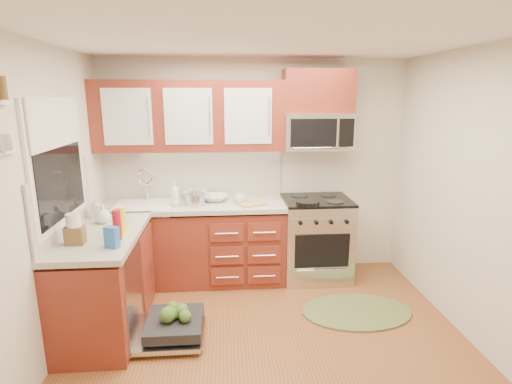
{
  "coord_description": "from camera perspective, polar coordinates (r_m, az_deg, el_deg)",
  "views": [
    {
      "loc": [
        -0.36,
        -2.88,
        2.09
      ],
      "look_at": [
        -0.06,
        0.85,
        1.18
      ],
      "focal_mm": 28.0,
      "sensor_mm": 36.0,
      "label": 1
    }
  ],
  "objects": [
    {
      "name": "floor",
      "position": [
        3.57,
        2.22,
        -22.19
      ],
      "size": [
        3.5,
        3.5,
        0.0
      ],
      "primitive_type": "plane",
      "color": "brown",
      "rests_on": "ground"
    },
    {
      "name": "ceiling",
      "position": [
        2.93,
        2.7,
        21.65
      ],
      "size": [
        3.5,
        3.5,
        0.0
      ],
      "primitive_type": "plane",
      "rotation": [
        3.14,
        0.0,
        0.0
      ],
      "color": "white",
      "rests_on": "ground"
    },
    {
      "name": "wall_back",
      "position": [
        4.72,
        -0.14,
        3.36
      ],
      "size": [
        3.5,
        0.04,
        2.5
      ],
      "primitive_type": "cube",
      "color": "beige",
      "rests_on": "ground"
    },
    {
      "name": "wall_front",
      "position": [
        1.45,
        11.47,
        -22.12
      ],
      "size": [
        3.5,
        0.04,
        2.5
      ],
      "primitive_type": "cube",
      "color": "beige",
      "rests_on": "ground"
    },
    {
      "name": "wall_left",
      "position": [
        3.3,
        -29.33,
        -2.91
      ],
      "size": [
        0.04,
        3.5,
        2.5
      ],
      "primitive_type": "cube",
      "color": "beige",
      "rests_on": "ground"
    },
    {
      "name": "wall_right",
      "position": [
        3.66,
        30.75,
        -1.6
      ],
      "size": [
        0.04,
        3.5,
        2.5
      ],
      "primitive_type": "cube",
      "color": "beige",
      "rests_on": "ground"
    },
    {
      "name": "base_cabinet_back",
      "position": [
        4.65,
        -8.86,
        -7.53
      ],
      "size": [
        2.05,
        0.6,
        0.85
      ],
      "primitive_type": "cube",
      "color": "maroon",
      "rests_on": "ground"
    },
    {
      "name": "base_cabinet_left",
      "position": [
        3.94,
        -20.67,
        -12.31
      ],
      "size": [
        0.6,
        1.25,
        0.85
      ],
      "primitive_type": "cube",
      "color": "maroon",
      "rests_on": "ground"
    },
    {
      "name": "countertop_back",
      "position": [
        4.49,
        -9.09,
        -1.92
      ],
      "size": [
        2.07,
        0.64,
        0.05
      ],
      "primitive_type": "cube",
      "color": "beige",
      "rests_on": "base_cabinet_back"
    },
    {
      "name": "countertop_left",
      "position": [
        3.76,
        -21.13,
        -5.78
      ],
      "size": [
        0.64,
        1.27,
        0.05
      ],
      "primitive_type": "cube",
      "color": "beige",
      "rests_on": "base_cabinet_left"
    },
    {
      "name": "backsplash_back",
      "position": [
        4.71,
        -8.96,
        2.68
      ],
      "size": [
        2.05,
        0.02,
        0.57
      ],
      "primitive_type": "cube",
      "color": "#B1AA9F",
      "rests_on": "ground"
    },
    {
      "name": "backsplash_left",
      "position": [
        3.77,
        -25.82,
        -1.26
      ],
      "size": [
        0.02,
        1.25,
        0.57
      ],
      "primitive_type": "cube",
      "color": "#B1AA9F",
      "rests_on": "ground"
    },
    {
      "name": "upper_cabinets",
      "position": [
        4.47,
        -9.43,
        10.68
      ],
      "size": [
        2.05,
        0.35,
        0.75
      ],
      "primitive_type": null,
      "color": "maroon",
      "rests_on": "ground"
    },
    {
      "name": "cabinet_over_mw",
      "position": [
        4.57,
        8.83,
        14.03
      ],
      "size": [
        0.76,
        0.35,
        0.47
      ],
      "primitive_type": "cube",
      "color": "maroon",
      "rests_on": "ground"
    },
    {
      "name": "range",
      "position": [
        4.72,
        8.5,
        -6.57
      ],
      "size": [
        0.76,
        0.64,
        0.95
      ],
      "primitive_type": null,
      "color": "silver",
      "rests_on": "ground"
    },
    {
      "name": "microwave",
      "position": [
        4.56,
        8.7,
        8.56
      ],
      "size": [
        0.76,
        0.38,
        0.4
      ],
      "primitive_type": null,
      "color": "silver",
      "rests_on": "ground"
    },
    {
      "name": "sink",
      "position": [
        4.57,
        -15.64,
        -3.28
      ],
      "size": [
        0.62,
        0.5,
        0.26
      ],
      "primitive_type": null,
      "color": "white",
      "rests_on": "ground"
    },
    {
      "name": "dishwasher",
      "position": [
        3.78,
        -12.12,
        -18.47
      ],
      "size": [
        0.7,
        0.6,
        0.2
      ],
      "primitive_type": null,
      "color": "silver",
      "rests_on": "ground"
    },
    {
      "name": "window",
      "position": [
        3.69,
        -26.5,
        3.76
      ],
      "size": [
        0.03,
        1.05,
        1.05
      ],
      "primitive_type": null,
      "color": "white",
      "rests_on": "ground"
    },
    {
      "name": "window_blind",
      "position": [
        3.64,
        -26.69,
        8.89
      ],
      "size": [
        0.02,
        0.96,
        0.4
      ],
      "primitive_type": "cube",
      "color": "white",
      "rests_on": "ground"
    },
    {
      "name": "shelf_lower",
      "position": [
        2.89,
        -32.76,
        4.69
      ],
      "size": [
        0.04,
        0.4,
        0.03
      ],
      "primitive_type": "cube",
      "color": "white",
      "rests_on": "ground"
    },
    {
      "name": "rug",
      "position": [
        4.24,
        14.18,
        -16.22
      ],
      "size": [
        1.15,
        0.81,
        0.02
      ],
      "primitive_type": null,
      "rotation": [
        0.0,
        0.0,
        -0.1
      ],
      "color": "#5E673A",
      "rests_on": "ground"
    },
    {
      "name": "skillet",
      "position": [
        4.3,
        7.39,
        -1.55
      ],
      "size": [
        0.3,
        0.3,
        0.05
      ],
      "primitive_type": "cylinder",
      "rotation": [
        0.0,
        0.0,
        -0.24
      ],
      "color": "black",
      "rests_on": "range"
    },
    {
      "name": "stock_pot",
      "position": [
        4.39,
        -8.63,
        -1.04
      ],
      "size": [
        0.23,
        0.23,
        0.13
      ],
      "primitive_type": "cylinder",
      "rotation": [
        0.0,
        0.0,
        -0.04
      ],
      "color": "silver",
      "rests_on": "countertop_back"
    },
    {
      "name": "cutting_board",
      "position": [
        4.37,
        -0.51,
        -1.7
      ],
      "size": [
        0.35,
        0.3,
        0.02
      ],
      "primitive_type": "cube",
      "rotation": [
        0.0,
        0.0,
        0.41
      ],
      "color": "tan",
      "rests_on": "countertop_back"
    },
    {
      "name": "canister",
      "position": [
        4.36,
        -8.99,
        -0.95
      ],
      "size": [
        0.13,
        0.13,
        0.16
      ],
      "primitive_type": "cylinder",
      "rotation": [
        0.0,
        0.0,
        0.3
      ],
      "color": "silver",
      "rests_on": "countertop_back"
    },
    {
      "name": "paper_towel_roll",
      "position": [
        3.53,
        -24.54,
        -4.81
      ],
      "size": [
        0.12,
        0.12,
        0.25
      ],
      "primitive_type": "cylinder",
      "rotation": [
        0.0,
        0.0,
        0.07
      ],
      "color": "white",
      "rests_on": "countertop_left"
    },
    {
      "name": "mustard_bottle",
      "position": [
        3.62,
        -18.67,
        -3.89
      ],
      "size": [
        0.1,
        0.1,
        0.24
      ],
      "primitive_type": "cylinder",
      "rotation": [
        0.0,
        0.0,
        0.43
      ],
      "color": "yellow",
      "rests_on": "countertop_left"
    },
    {
      "name": "red_bottle",
      "position": [
        3.48,
        -19.24,
        -4.51
      ],
      "size": [
        0.09,
        0.09,
        0.25
      ],
      "primitive_type": "cylinder",
      "rotation": [
        0.0,
        0.0,
        0.39
      ],
      "color": "#A40D1F",
      "rests_on": "countertop_left"
    },
    {
      "name": "wooden_box",
      "position": [
        3.53,
        -24.44,
        -5.65
      ],
      "size": [
        0.15,
        0.11,
        0.15
      ],
      "primitive_type": "cube",
      "rotation": [
        0.0,
        0.0,
        -0.01
      ],
      "color": "brown",
      "rests_on": "countertop_left"
    },
    {
      "name": "blue_carton",
      "position": [
        3.34,
        -19.9,
        -6.1
      ],
      "size": [
        0.12,
        0.1,
        0.17
      ],
      "primitive_type": "cube",
      "rotation": [
        0.0,
        0.0,
        -0.4
      ],
      "color": "blue",
      "rests_on": "countertop_left"
    },
    {
      "name": "bowl_a",
      "position": [
        4.54,
        -5.85,
        -0.84
      ],
      "size": [
        0.36,
        0.36,
        0.07
      ],
      "primitive_type": "imported",
      "rotation": [
        0.0,
        0.0,
        -0.29
      ],
      "color": "#999999",
      "rests_on": "countertop_back"
    },
    {
      "name": "bowl_b",
      "position": [
        4.63,
        -8.51,
        -0.54
      ],
      "size": [
        0.39,
        0.39,
        0.09
      ],
      "primitive_type": "imported",
      "rotation": [
        0.0,
        0.0,
        0.43
      ],
      "color": "#999999",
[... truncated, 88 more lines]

